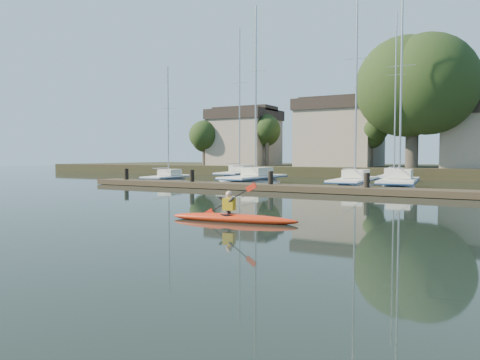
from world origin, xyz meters
The scene contains 10 objects.
ground centered at (0.00, 0.00, 0.00)m, with size 160.00×160.00×0.00m, color black.
kayak centered at (1.91, 0.82, 0.17)m, with size 4.47×1.19×1.42m.
dock centered at (0.00, 14.00, 0.20)m, with size 34.00×2.00×1.80m.
sailboat_0 centered at (-14.06, 17.74, -0.17)m, with size 2.76×6.81×10.50m.
sailboat_1 centered at (-6.76, 18.97, -0.20)m, with size 2.34×9.05×14.76m.
sailboat_2 centered at (0.83, 19.23, -0.19)m, with size 2.58×9.19×15.06m.
sailboat_3 centered at (3.82, 19.01, -0.21)m, with size 3.08×8.76×13.83m.
sailboat_5 centered at (-12.28, 26.37, -0.19)m, with size 3.71×9.65×15.59m.
sailboat_6 centered at (1.84, 27.37, -0.17)m, with size 2.72×9.60×15.07m.
shore centered at (1.61, 40.29, 3.23)m, with size 90.00×25.25×12.75m.
Camera 1 is at (9.61, -12.40, 2.18)m, focal length 35.00 mm.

